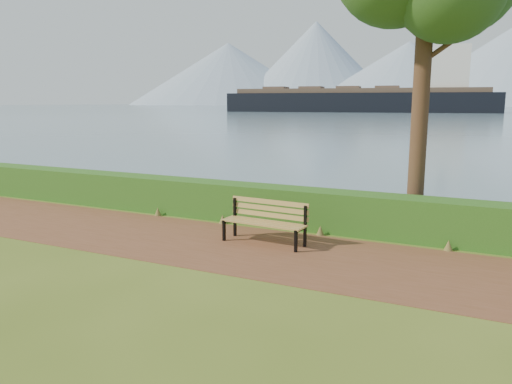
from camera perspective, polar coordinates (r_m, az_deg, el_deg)
The scene contains 7 objects.
ground at distance 11.00m, azimuth -4.10°, elevation -6.55°, with size 140.00×140.00×0.00m, color #4C5E1B.
path at distance 11.24m, azimuth -3.34°, elevation -6.13°, with size 40.00×3.40×0.01m, color brown.
hedge at distance 13.12m, azimuth 1.52°, elevation -1.49°, with size 32.00×0.85×1.00m, color #1E4B15.
water at distance 269.18m, azimuth 24.93°, elevation 8.72°, with size 700.00×510.00×0.00m, color slate.
mountains at distance 416.14m, azimuth 24.36°, elevation 12.83°, with size 585.00×190.00×70.00m.
bench at distance 11.32m, azimuth 1.13°, elevation -3.07°, with size 1.99×0.70×0.98m.
cargo_ship at distance 151.28m, azimuth 12.56°, elevation 10.22°, with size 78.03×23.55×23.40m.
Camera 1 is at (5.26, -9.11, 3.19)m, focal length 35.00 mm.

